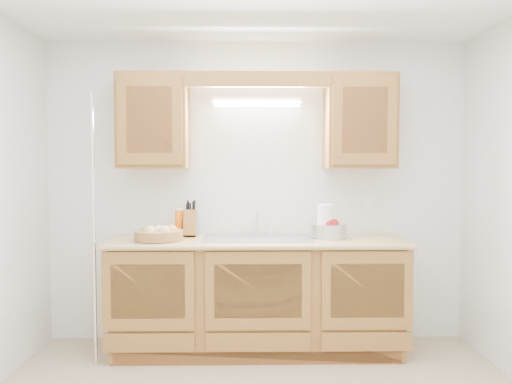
{
  "coord_description": "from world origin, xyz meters",
  "views": [
    {
      "loc": [
        -0.07,
        -2.7,
        1.47
      ],
      "look_at": [
        -0.02,
        0.85,
        1.28
      ],
      "focal_mm": 35.0,
      "sensor_mm": 36.0,
      "label": 1
    }
  ],
  "objects_px": {
    "knife_block": "(191,223)",
    "paper_towel": "(325,221)",
    "apple_bowl": "(328,230)",
    "fruit_basket": "(159,234)"
  },
  "relations": [
    {
      "from": "knife_block",
      "to": "paper_towel",
      "type": "height_order",
      "value": "paper_towel"
    },
    {
      "from": "knife_block",
      "to": "apple_bowl",
      "type": "xyz_separation_m",
      "value": [
        1.1,
        -0.12,
        -0.04
      ]
    },
    {
      "from": "paper_towel",
      "to": "fruit_basket",
      "type": "bearing_deg",
      "value": -175.12
    },
    {
      "from": "fruit_basket",
      "to": "paper_towel",
      "type": "bearing_deg",
      "value": 4.88
    },
    {
      "from": "knife_block",
      "to": "apple_bowl",
      "type": "relative_size",
      "value": 0.97
    },
    {
      "from": "paper_towel",
      "to": "apple_bowl",
      "type": "distance_m",
      "value": 0.07
    },
    {
      "from": "fruit_basket",
      "to": "knife_block",
      "type": "xyz_separation_m",
      "value": [
        0.22,
        0.22,
        0.06
      ]
    },
    {
      "from": "fruit_basket",
      "to": "apple_bowl",
      "type": "distance_m",
      "value": 1.33
    },
    {
      "from": "fruit_basket",
      "to": "apple_bowl",
      "type": "bearing_deg",
      "value": 4.65
    },
    {
      "from": "fruit_basket",
      "to": "apple_bowl",
      "type": "height_order",
      "value": "apple_bowl"
    }
  ]
}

